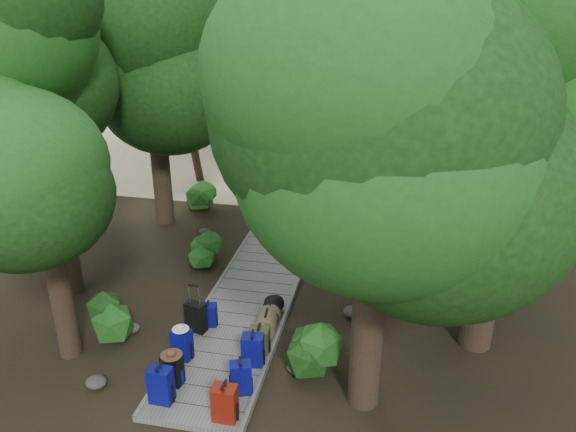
% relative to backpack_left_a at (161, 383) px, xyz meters
% --- Properties ---
extents(ground, '(120.00, 120.00, 0.00)m').
position_rel_backpack_left_a_xyz_m(ground, '(0.64, 4.51, -0.51)').
color(ground, black).
rests_on(ground, ground).
extents(sand_beach, '(40.00, 22.00, 0.02)m').
position_rel_backpack_left_a_xyz_m(sand_beach, '(0.64, 20.51, -0.50)').
color(sand_beach, '#CDBC8A').
rests_on(sand_beach, ground).
extents(distant_hill, '(32.00, 16.00, 12.00)m').
position_rel_backpack_left_a_xyz_m(distant_hill, '(-39.36, 52.51, -0.51)').
color(distant_hill, black).
rests_on(distant_hill, ground).
extents(boardwalk, '(2.00, 12.00, 0.12)m').
position_rel_backpack_left_a_xyz_m(boardwalk, '(0.64, 5.51, -0.45)').
color(boardwalk, slate).
rests_on(boardwalk, ground).
extents(backpack_left_a, '(0.43, 0.31, 0.78)m').
position_rel_backpack_left_a_xyz_m(backpack_left_a, '(0.00, 0.00, 0.00)').
color(backpack_left_a, '#040476').
rests_on(backpack_left_a, boardwalk).
extents(backpack_left_b, '(0.41, 0.32, 0.68)m').
position_rel_backpack_left_a_xyz_m(backpack_left_b, '(0.01, 0.50, -0.05)').
color(backpack_left_b, black).
rests_on(backpack_left_b, boardwalk).
extents(backpack_left_c, '(0.42, 0.34, 0.71)m').
position_rel_backpack_left_a_xyz_m(backpack_left_c, '(-0.10, 1.25, -0.04)').
color(backpack_left_c, '#040476').
rests_on(backpack_left_c, boardwalk).
extents(backpack_left_d, '(0.41, 0.33, 0.56)m').
position_rel_backpack_left_a_xyz_m(backpack_left_d, '(0.03, 2.46, -0.11)').
color(backpack_left_d, '#040476').
rests_on(backpack_left_d, boardwalk).
extents(backpack_right_a, '(0.42, 0.30, 0.75)m').
position_rel_backpack_left_a_xyz_m(backpack_right_a, '(1.26, -0.19, -0.02)').
color(backpack_right_a, maroon).
rests_on(backpack_right_a, boardwalk).
extents(backpack_right_b, '(0.46, 0.39, 0.71)m').
position_rel_backpack_left_a_xyz_m(backpack_right_b, '(1.34, 0.52, -0.04)').
color(backpack_right_b, '#040476').
rests_on(backpack_right_b, boardwalk).
extents(backpack_right_c, '(0.46, 0.36, 0.73)m').
position_rel_backpack_left_a_xyz_m(backpack_right_c, '(1.34, 1.35, -0.03)').
color(backpack_right_c, '#040476').
rests_on(backpack_right_c, boardwalk).
extents(backpack_right_d, '(0.42, 0.32, 0.62)m').
position_rel_backpack_left_a_xyz_m(backpack_right_d, '(1.37, 1.75, -0.08)').
color(backpack_right_d, '#383F1B').
rests_on(backpack_right_d, boardwalk).
extents(duffel_right_khaki, '(0.50, 0.71, 0.45)m').
position_rel_backpack_left_a_xyz_m(duffel_right_khaki, '(1.34, 2.48, -0.17)').
color(duffel_right_khaki, brown).
rests_on(duffel_right_khaki, boardwalk).
extents(duffel_right_black, '(0.47, 0.69, 0.41)m').
position_rel_backpack_left_a_xyz_m(duffel_right_black, '(1.33, 2.97, -0.19)').
color(duffel_right_black, black).
rests_on(duffel_right_black, boardwalk).
extents(suitcase_on_boardwalk, '(0.49, 0.34, 0.68)m').
position_rel_backpack_left_a_xyz_m(suitcase_on_boardwalk, '(-0.15, 2.20, -0.05)').
color(suitcase_on_boardwalk, black).
rests_on(suitcase_on_boardwalk, boardwalk).
extents(lone_suitcase_on_sand, '(0.48, 0.31, 0.70)m').
position_rel_backpack_left_a_xyz_m(lone_suitcase_on_sand, '(1.04, 12.80, -0.14)').
color(lone_suitcase_on_sand, black).
rests_on(lone_suitcase_on_sand, sand_beach).
extents(hat_brown, '(0.41, 0.41, 0.12)m').
position_rel_backpack_left_a_xyz_m(hat_brown, '(0.04, 0.45, 0.35)').
color(hat_brown, '#51351E').
rests_on(hat_brown, backpack_left_b).
extents(hat_white, '(0.33, 0.33, 0.11)m').
position_rel_backpack_left_a_xyz_m(hat_white, '(-0.08, 1.22, 0.38)').
color(hat_white, silver).
rests_on(hat_white, backpack_left_c).
extents(kayak, '(0.81, 3.44, 0.34)m').
position_rel_backpack_left_a_xyz_m(kayak, '(-2.50, 13.94, -0.32)').
color(kayak, red).
rests_on(kayak, sand_beach).
extents(sun_lounger, '(1.29, 2.11, 0.65)m').
position_rel_backpack_left_a_xyz_m(sun_lounger, '(3.25, 14.10, -0.17)').
color(sun_lounger, silver).
rests_on(sun_lounger, sand_beach).
extents(tree_right_a, '(4.83, 4.83, 8.06)m').
position_rel_backpack_left_a_xyz_m(tree_right_a, '(3.56, 0.88, 3.52)').
color(tree_right_a, black).
rests_on(tree_right_a, ground).
extents(tree_right_b, '(5.38, 5.38, 9.61)m').
position_rel_backpack_left_a_xyz_m(tree_right_b, '(5.74, 3.10, 4.29)').
color(tree_right_b, black).
rests_on(tree_right_b, ground).
extents(tree_right_c, '(5.24, 5.24, 9.08)m').
position_rel_backpack_left_a_xyz_m(tree_right_c, '(4.44, 5.79, 4.03)').
color(tree_right_c, black).
rests_on(tree_right_c, ground).
extents(tree_right_d, '(6.63, 6.63, 12.16)m').
position_rel_backpack_left_a_xyz_m(tree_right_d, '(5.78, 7.93, 5.57)').
color(tree_right_d, black).
rests_on(tree_right_d, ground).
extents(tree_right_e, '(4.45, 4.45, 8.01)m').
position_rel_backpack_left_a_xyz_m(tree_right_e, '(4.47, 10.91, 3.49)').
color(tree_right_e, black).
rests_on(tree_right_e, ground).
extents(tree_right_f, '(5.29, 5.29, 9.45)m').
position_rel_backpack_left_a_xyz_m(tree_right_f, '(7.20, 13.51, 4.21)').
color(tree_right_f, black).
rests_on(tree_right_f, ground).
extents(tree_left_a, '(3.74, 3.74, 6.23)m').
position_rel_backpack_left_a_xyz_m(tree_left_a, '(-2.48, 1.06, 2.60)').
color(tree_left_a, black).
rests_on(tree_left_a, ground).
extents(tree_left_b, '(5.31, 5.31, 9.55)m').
position_rel_backpack_left_a_xyz_m(tree_left_b, '(-3.92, 3.38, 4.27)').
color(tree_left_b, black).
rests_on(tree_left_b, ground).
extents(tree_left_c, '(4.64, 4.64, 8.07)m').
position_rel_backpack_left_a_xyz_m(tree_left_c, '(-3.25, 7.80, 3.52)').
color(tree_left_c, black).
rests_on(tree_left_c, ground).
extents(tree_back_a, '(5.14, 5.14, 8.89)m').
position_rel_backpack_left_a_xyz_m(tree_back_a, '(-1.23, 19.20, 3.93)').
color(tree_back_a, black).
rests_on(tree_back_a, ground).
extents(tree_back_b, '(5.02, 5.02, 8.97)m').
position_rel_backpack_left_a_xyz_m(tree_back_b, '(2.86, 21.11, 3.97)').
color(tree_back_b, black).
rests_on(tree_back_b, ground).
extents(tree_back_c, '(4.98, 4.98, 8.96)m').
position_rel_backpack_left_a_xyz_m(tree_back_c, '(6.12, 20.66, 3.97)').
color(tree_back_c, black).
rests_on(tree_back_c, ground).
extents(tree_back_d, '(5.28, 5.28, 8.80)m').
position_rel_backpack_left_a_xyz_m(tree_back_d, '(-4.37, 19.66, 3.89)').
color(tree_back_d, black).
rests_on(tree_back_d, ground).
extents(palm_right_a, '(4.09, 4.09, 6.97)m').
position_rel_backpack_left_a_xyz_m(palm_right_a, '(4.06, 9.89, 2.97)').
color(palm_right_a, '#114012').
rests_on(palm_right_a, ground).
extents(palm_right_b, '(4.88, 4.88, 9.42)m').
position_rel_backpack_left_a_xyz_m(palm_right_b, '(5.58, 15.35, 4.20)').
color(palm_right_b, '#114012').
rests_on(palm_right_b, ground).
extents(palm_right_c, '(4.27, 4.27, 6.79)m').
position_rel_backpack_left_a_xyz_m(palm_right_c, '(3.40, 17.43, 2.88)').
color(palm_right_c, '#114012').
rests_on(palm_right_c, ground).
extents(palm_left_a, '(4.06, 4.06, 6.46)m').
position_rel_backpack_left_a_xyz_m(palm_left_a, '(-3.70, 11.56, 2.72)').
color(palm_left_a, '#114012').
rests_on(palm_left_a, ground).
extents(rock_left_a, '(0.41, 0.37, 0.22)m').
position_rel_backpack_left_a_xyz_m(rock_left_a, '(-1.45, 0.23, -0.40)').
color(rock_left_a, '#4C473F').
rests_on(rock_left_a, ground).
extents(rock_left_b, '(0.36, 0.32, 0.20)m').
position_rel_backpack_left_a_xyz_m(rock_left_b, '(-1.59, 2.03, -0.41)').
color(rock_left_b, '#4C473F').
rests_on(rock_left_b, ground).
extents(rock_left_c, '(0.57, 0.52, 0.32)m').
position_rel_backpack_left_a_xyz_m(rock_left_c, '(-1.16, 5.18, -0.35)').
color(rock_left_c, '#4C473F').
rests_on(rock_left_c, ground).
extents(rock_left_d, '(0.34, 0.30, 0.18)m').
position_rel_backpack_left_a_xyz_m(rock_left_d, '(-1.72, 7.12, -0.42)').
color(rock_left_d, '#4C473F').
rests_on(rock_left_d, ground).
extents(rock_right_a, '(0.43, 0.39, 0.24)m').
position_rel_backpack_left_a_xyz_m(rock_right_a, '(2.22, 1.42, -0.39)').
color(rock_right_a, '#4C473F').
rests_on(rock_right_a, ground).
extents(rock_right_b, '(0.47, 0.42, 0.26)m').
position_rel_backpack_left_a_xyz_m(rock_right_b, '(3.12, 3.60, -0.38)').
color(rock_right_b, '#4C473F').
rests_on(rock_right_b, ground).
extents(rock_right_c, '(0.35, 0.31, 0.19)m').
position_rel_backpack_left_a_xyz_m(rock_right_c, '(2.00, 6.43, -0.42)').
color(rock_right_c, '#4C473F').
rests_on(rock_right_c, ground).
extents(shrub_left_a, '(1.02, 1.02, 0.92)m').
position_rel_backpack_left_a_xyz_m(shrub_left_a, '(-1.98, 1.89, -0.05)').
color(shrub_left_a, '#1B4F17').
rests_on(shrub_left_a, ground).
extents(shrub_left_b, '(0.92, 0.92, 0.83)m').
position_rel_backpack_left_a_xyz_m(shrub_left_b, '(-1.10, 5.27, -0.10)').
color(shrub_left_b, '#1B4F17').
rests_on(shrub_left_b, ground).
extents(shrub_left_c, '(1.08, 1.08, 0.97)m').
position_rel_backpack_left_a_xyz_m(shrub_left_c, '(-2.42, 8.97, -0.03)').
color(shrub_left_c, '#1B4F17').
rests_on(shrub_left_c, ground).
extents(shrub_right_a, '(1.09, 1.09, 0.98)m').
position_rel_backpack_left_a_xyz_m(shrub_right_a, '(2.51, 1.55, -0.02)').
color(shrub_right_a, '#1B4F17').
rests_on(shrub_right_a, ground).
extents(shrub_right_b, '(1.20, 1.20, 1.08)m').
position_rel_backpack_left_a_xyz_m(shrub_right_b, '(2.99, 6.09, 0.03)').
color(shrub_right_b, '#1B4F17').
rests_on(shrub_right_b, ground).
extents(shrub_right_c, '(0.91, 0.91, 0.82)m').
position_rel_backpack_left_a_xyz_m(shrub_right_c, '(2.72, 9.61, -0.10)').
color(shrub_right_c, '#1B4F17').
rests_on(shrub_right_c, ground).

